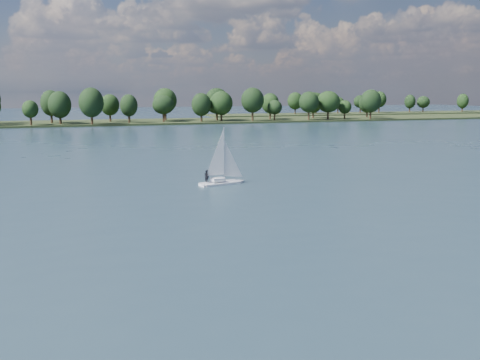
# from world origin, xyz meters

# --- Properties ---
(ground) EXTENTS (700.00, 700.00, 0.00)m
(ground) POSITION_xyz_m (0.00, 100.00, 0.00)
(ground) COLOR #233342
(ground) RESTS_ON ground
(far_shore) EXTENTS (660.00, 40.00, 1.50)m
(far_shore) POSITION_xyz_m (0.00, 212.00, 0.00)
(far_shore) COLOR black
(far_shore) RESTS_ON ground
(far_shore_back) EXTENTS (220.00, 30.00, 1.40)m
(far_shore_back) POSITION_xyz_m (160.00, 260.00, 0.00)
(far_shore_back) COLOR black
(far_shore_back) RESTS_ON ground
(sailboat) EXTENTS (6.73, 3.36, 8.53)m
(sailboat) POSITION_xyz_m (-6.10, 52.95, 2.38)
(sailboat) COLOR silver
(sailboat) RESTS_ON ground
(treeline) EXTENTS (562.50, 74.38, 17.94)m
(treeline) POSITION_xyz_m (-6.73, 208.52, 7.97)
(treeline) COLOR black
(treeline) RESTS_ON ground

